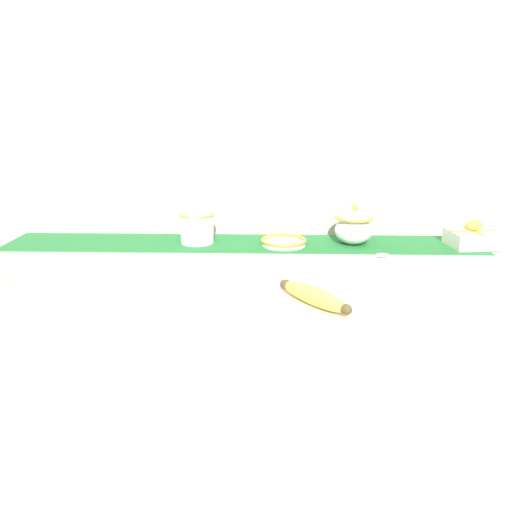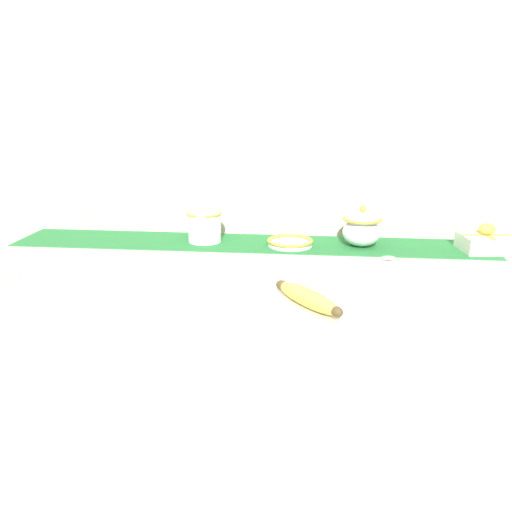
# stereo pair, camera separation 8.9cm
# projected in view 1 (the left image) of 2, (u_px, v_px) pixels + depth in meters

# --- Properties ---
(countertop) EXTENTS (1.60, 0.71, 0.94)m
(countertop) POSITION_uv_depth(u_px,v_px,m) (239.00, 419.00, 1.47)
(countertop) COLOR beige
(countertop) RESTS_ON ground_plane
(back_wall) EXTENTS (2.40, 0.04, 2.40)m
(back_wall) POSITION_uv_depth(u_px,v_px,m) (244.00, 153.00, 1.61)
(back_wall) COLOR #B7AD99
(back_wall) RESTS_ON ground_plane
(table_runner) EXTENTS (1.47, 0.21, 0.00)m
(table_runner) POSITION_uv_depth(u_px,v_px,m) (242.00, 243.00, 1.56)
(table_runner) COLOR #236B33
(table_runner) RESTS_ON countertop
(cream_pitcher) EXTENTS (0.11, 0.13, 0.10)m
(cream_pitcher) POSITION_uv_depth(u_px,v_px,m) (197.00, 227.00, 1.55)
(cream_pitcher) COLOR white
(cream_pitcher) RESTS_ON countertop
(sugar_bowl) EXTENTS (0.12, 0.12, 0.12)m
(sugar_bowl) POSITION_uv_depth(u_px,v_px,m) (354.00, 226.00, 1.53)
(sugar_bowl) COLOR white
(sugar_bowl) RESTS_ON countertop
(small_dish) EXTENTS (0.14, 0.14, 0.02)m
(small_dish) POSITION_uv_depth(u_px,v_px,m) (284.00, 242.00, 1.53)
(small_dish) COLOR white
(small_dish) RESTS_ON countertop
(banana) EXTENTS (0.16, 0.18, 0.04)m
(banana) POSITION_uv_depth(u_px,v_px,m) (314.00, 296.00, 1.08)
(banana) COLOR #DBCC4C
(banana) RESTS_ON countertop
(spoon) EXTENTS (0.19, 0.05, 0.01)m
(spoon) POSITION_uv_depth(u_px,v_px,m) (378.00, 256.00, 1.42)
(spoon) COLOR silver
(spoon) RESTS_ON countertop
(gift_box) EXTENTS (0.15, 0.13, 0.08)m
(gift_box) POSITION_uv_depth(u_px,v_px,m) (473.00, 238.00, 1.51)
(gift_box) COLOR silver
(gift_box) RESTS_ON countertop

